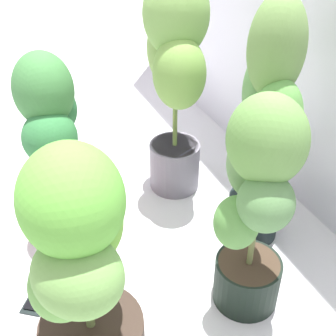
{
  "coord_description": "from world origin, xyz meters",
  "views": [
    {
      "loc": [
        1.11,
        -0.26,
        1.24
      ],
      "look_at": [
        0.02,
        0.24,
        0.38
      ],
      "focal_mm": 49.8,
      "sensor_mm": 36.0,
      "label": 1
    }
  ],
  "objects_px": {
    "potted_plant_front_right": "(81,273)",
    "cell_phone": "(39,296)",
    "potted_plant_back_center": "(268,117)",
    "potted_plant_back_left": "(175,70)",
    "potted_plant_front_left": "(53,145)",
    "potted_plant_back_right": "(255,201)"
  },
  "relations": [
    {
      "from": "potted_plant_back_left",
      "to": "potted_plant_back_center",
      "type": "bearing_deg",
      "value": 19.79
    },
    {
      "from": "potted_plant_front_right",
      "to": "cell_phone",
      "type": "relative_size",
      "value": 4.74
    },
    {
      "from": "potted_plant_back_center",
      "to": "cell_phone",
      "type": "bearing_deg",
      "value": -91.86
    },
    {
      "from": "potted_plant_back_center",
      "to": "potted_plant_front_right",
      "type": "bearing_deg",
      "value": -67.62
    },
    {
      "from": "potted_plant_back_right",
      "to": "potted_plant_back_left",
      "type": "xyz_separation_m",
      "value": [
        -0.64,
        0.05,
        0.12
      ]
    },
    {
      "from": "potted_plant_back_right",
      "to": "cell_phone",
      "type": "distance_m",
      "value": 0.78
    },
    {
      "from": "potted_plant_back_left",
      "to": "potted_plant_front_right",
      "type": "bearing_deg",
      "value": -39.58
    },
    {
      "from": "potted_plant_back_center",
      "to": "potted_plant_front_left",
      "type": "xyz_separation_m",
      "value": [
        -0.33,
        -0.63,
        -0.13
      ]
    },
    {
      "from": "potted_plant_front_left",
      "to": "potted_plant_back_left",
      "type": "distance_m",
      "value": 0.52
    },
    {
      "from": "potted_plant_back_left",
      "to": "cell_phone",
      "type": "height_order",
      "value": "potted_plant_back_left"
    },
    {
      "from": "potted_plant_front_right",
      "to": "potted_plant_back_left",
      "type": "bearing_deg",
      "value": 140.42
    },
    {
      "from": "potted_plant_front_left",
      "to": "potted_plant_back_right",
      "type": "bearing_deg",
      "value": 37.26
    },
    {
      "from": "potted_plant_front_right",
      "to": "cell_phone",
      "type": "height_order",
      "value": "potted_plant_front_right"
    },
    {
      "from": "cell_phone",
      "to": "potted_plant_front_left",
      "type": "bearing_deg",
      "value": 97.09
    },
    {
      "from": "potted_plant_back_center",
      "to": "cell_phone",
      "type": "xyz_separation_m",
      "value": [
        -0.03,
        -0.8,
        -0.5
      ]
    },
    {
      "from": "potted_plant_front_left",
      "to": "cell_phone",
      "type": "xyz_separation_m",
      "value": [
        0.3,
        -0.17,
        -0.37
      ]
    },
    {
      "from": "cell_phone",
      "to": "potted_plant_back_left",
      "type": "bearing_deg",
      "value": 65.71
    },
    {
      "from": "potted_plant_front_left",
      "to": "cell_phone",
      "type": "bearing_deg",
      "value": -29.6
    },
    {
      "from": "potted_plant_front_left",
      "to": "cell_phone",
      "type": "relative_size",
      "value": 4.47
    },
    {
      "from": "potted_plant_front_left",
      "to": "potted_plant_front_right",
      "type": "bearing_deg",
      "value": -6.93
    },
    {
      "from": "potted_plant_back_center",
      "to": "potted_plant_front_left",
      "type": "height_order",
      "value": "potted_plant_back_center"
    },
    {
      "from": "potted_plant_back_center",
      "to": "cell_phone",
      "type": "relative_size",
      "value": 5.67
    }
  ]
}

